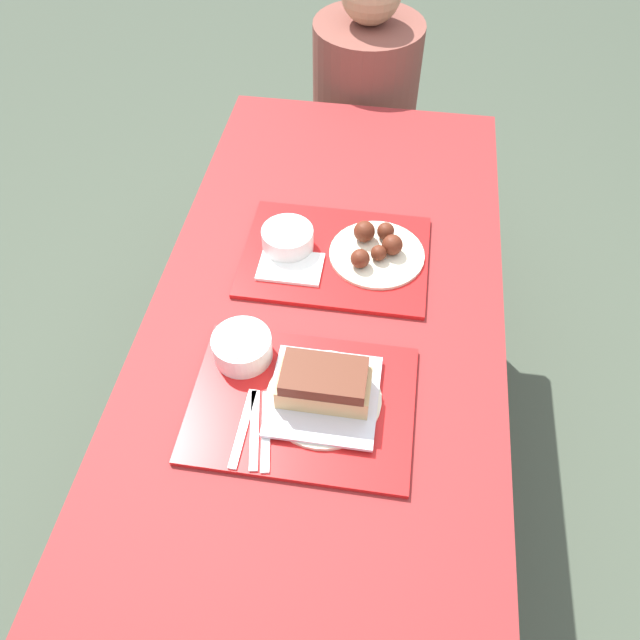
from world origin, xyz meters
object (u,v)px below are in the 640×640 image
at_px(tray_far, 337,256).
at_px(bowl_coleslaw_near, 242,346).
at_px(bowl_coleslaw_far, 288,238).
at_px(person_seated_across, 366,84).
at_px(tray_near, 302,404).
at_px(brisket_sandwich_plate, 324,389).
at_px(wings_plate_far, 376,248).

relative_size(tray_far, bowl_coleslaw_near, 3.58).
xyz_separation_m(tray_far, bowl_coleslaw_far, (-0.12, 0.01, 0.04)).
height_order(bowl_coleslaw_near, person_seated_across, person_seated_across).
relative_size(tray_near, bowl_coleslaw_near, 3.58).
relative_size(tray_near, bowl_coleslaw_far, 3.58).
distance_m(tray_near, tray_far, 0.41).
distance_m(bowl_coleslaw_far, person_seated_across, 0.88).
bearing_deg(bowl_coleslaw_far, brisket_sandwich_plate, -70.25).
bearing_deg(tray_far, bowl_coleslaw_near, -115.49).
bearing_deg(wings_plate_far, tray_near, -103.52).
bearing_deg(bowl_coleslaw_far, wings_plate_far, 3.14).
xyz_separation_m(brisket_sandwich_plate, wings_plate_far, (0.06, 0.42, -0.02)).
bearing_deg(brisket_sandwich_plate, tray_far, 93.78).
relative_size(tray_far, wings_plate_far, 1.94).
bearing_deg(brisket_sandwich_plate, wings_plate_far, 81.47).
xyz_separation_m(bowl_coleslaw_near, wings_plate_far, (0.24, 0.34, -0.01)).
bearing_deg(tray_far, wings_plate_far, 10.84).
relative_size(tray_near, person_seated_across, 0.67).
bearing_deg(person_seated_across, bowl_coleslaw_near, -96.31).
bearing_deg(bowl_coleslaw_near, tray_near, -33.93).
height_order(tray_near, tray_far, same).
xyz_separation_m(bowl_coleslaw_far, person_seated_across, (0.10, 0.87, -0.10)).
bearing_deg(wings_plate_far, bowl_coleslaw_near, -125.62).
bearing_deg(brisket_sandwich_plate, person_seated_across, 92.08).
bearing_deg(person_seated_across, wings_plate_far, -82.80).
distance_m(brisket_sandwich_plate, wings_plate_far, 0.42).
height_order(brisket_sandwich_plate, wings_plate_far, brisket_sandwich_plate).
relative_size(tray_far, bowl_coleslaw_far, 3.58).
relative_size(tray_far, brisket_sandwich_plate, 1.93).
bearing_deg(wings_plate_far, bowl_coleslaw_far, -176.86).
height_order(tray_near, bowl_coleslaw_near, bowl_coleslaw_near).
height_order(brisket_sandwich_plate, bowl_coleslaw_far, brisket_sandwich_plate).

